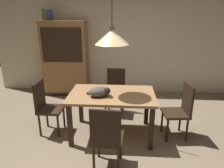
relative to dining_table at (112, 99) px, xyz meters
name	(u,v)px	position (x,y,z in m)	size (l,w,h in m)	color
ground	(109,149)	(-0.02, -0.44, -0.65)	(10.00, 10.00, 0.00)	#847056
back_wall	(117,36)	(-0.02, 2.21, 0.80)	(6.40, 0.10, 2.90)	beige
dining_table	(112,99)	(0.00, 0.00, 0.00)	(1.40, 0.90, 0.75)	#A87A4C
chair_near_front	(107,136)	(-0.01, -0.88, -0.14)	(0.43, 0.43, 0.93)	black
chair_right_side	(180,109)	(1.13, 0.01, -0.14)	(0.44, 0.44, 0.93)	black
chair_far_back	(115,89)	(0.01, 0.88, -0.14)	(0.44, 0.44, 0.93)	black
chair_left_side	(46,105)	(-1.13, 0.00, -0.14)	(0.41, 0.41, 0.93)	black
cat_sleeping	(100,92)	(-0.18, -0.12, 0.18)	(0.41, 0.33, 0.16)	#4C4742
pendant_lamp	(112,37)	(0.00, 0.00, 1.01)	(0.52, 0.52, 1.30)	beige
hutch_bookcase	(66,60)	(-1.30, 1.88, 0.24)	(1.12, 0.45, 1.85)	olive
book_green_slim	(44,15)	(-1.74, 1.88, 1.33)	(0.03, 0.20, 0.26)	#427A4C
book_brown_thick	(47,15)	(-1.68, 1.88, 1.31)	(0.06, 0.24, 0.22)	brown
book_blue_wide	(50,15)	(-1.60, 1.88, 1.32)	(0.06, 0.24, 0.24)	#384C93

